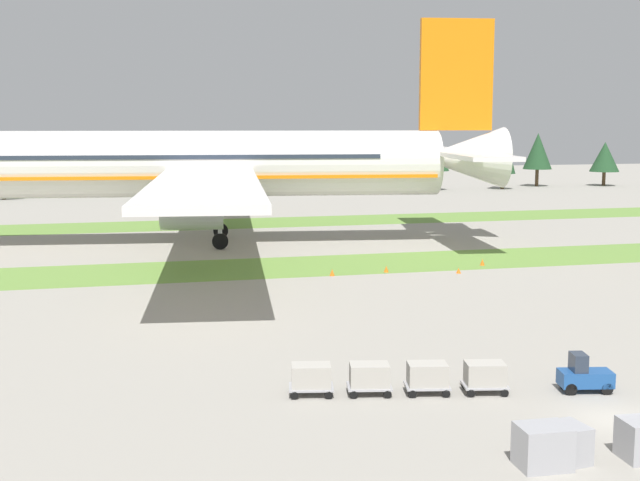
% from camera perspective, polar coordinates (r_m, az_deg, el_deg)
% --- Properties ---
extents(ground_plane, '(400.00, 400.00, 0.00)m').
position_cam_1_polar(ground_plane, '(42.32, 19.00, -11.15)').
color(ground_plane, gray).
extents(grass_strip_near, '(320.00, 11.19, 0.01)m').
position_cam_1_polar(grass_strip_near, '(81.47, 2.15, -1.57)').
color(grass_strip_near, olive).
rests_on(grass_strip_near, ground).
extents(grass_strip_far, '(320.00, 11.19, 0.01)m').
position_cam_1_polar(grass_strip_far, '(114.58, -2.58, 1.22)').
color(grass_strip_far, olive).
rests_on(grass_strip_far, ground).
extents(airliner, '(68.19, 84.26, 24.49)m').
position_cam_1_polar(airliner, '(94.72, -8.14, 5.05)').
color(airliner, silver).
rests_on(airliner, ground).
extents(baggage_tug, '(2.81, 1.79, 1.97)m').
position_cam_1_polar(baggage_tug, '(45.76, 17.05, -8.54)').
color(baggage_tug, '#1E4C8E').
rests_on(baggage_tug, ground).
extents(cargo_dolly_lead, '(2.46, 1.91, 1.55)m').
position_cam_1_polar(cargo_dolly_lead, '(44.35, 10.85, -8.72)').
color(cargo_dolly_lead, '#A3A3A8').
rests_on(cargo_dolly_lead, ground).
extents(cargo_dolly_second, '(2.46, 1.91, 1.55)m').
position_cam_1_polar(cargo_dolly_second, '(43.79, 7.11, -8.85)').
color(cargo_dolly_second, '#A3A3A8').
rests_on(cargo_dolly_second, ground).
extents(cargo_dolly_third, '(2.46, 1.91, 1.55)m').
position_cam_1_polar(cargo_dolly_third, '(43.42, 3.28, -8.95)').
color(cargo_dolly_third, '#A3A3A8').
rests_on(cargo_dolly_third, ground).
extents(cargo_dolly_fourth, '(2.46, 1.91, 1.55)m').
position_cam_1_polar(cargo_dolly_fourth, '(43.24, -0.59, -9.01)').
color(cargo_dolly_fourth, '#A3A3A8').
rests_on(cargo_dolly_fourth, ground).
extents(uld_container_0, '(2.06, 1.68, 1.70)m').
position_cam_1_polar(uld_container_0, '(35.86, 14.52, -13.05)').
color(uld_container_0, '#A3A3A8').
rests_on(uld_container_0, ground).
extents(uld_container_2, '(2.18, 1.83, 1.53)m').
position_cam_1_polar(uld_container_2, '(36.53, 15.65, -12.84)').
color(uld_container_2, '#A3A3A8').
rests_on(uld_container_2, ground).
extents(taxiway_marker_0, '(0.44, 0.44, 0.59)m').
position_cam_1_polar(taxiway_marker_0, '(75.33, 0.81, -2.13)').
color(taxiway_marker_0, orange).
rests_on(taxiway_marker_0, ground).
extents(taxiway_marker_1, '(0.44, 0.44, 0.49)m').
position_cam_1_polar(taxiway_marker_1, '(77.54, 9.15, -1.98)').
color(taxiway_marker_1, orange).
rests_on(taxiway_marker_1, ground).
extents(taxiway_marker_2, '(0.44, 0.44, 0.60)m').
position_cam_1_polar(taxiway_marker_2, '(82.10, 10.68, -1.42)').
color(taxiway_marker_2, orange).
rests_on(taxiway_marker_2, ground).
extents(taxiway_marker_3, '(0.44, 0.44, 0.56)m').
position_cam_1_polar(taxiway_marker_3, '(77.35, 4.40, -1.89)').
color(taxiway_marker_3, orange).
rests_on(taxiway_marker_3, ground).
extents(distant_tree_line, '(158.96, 11.45, 12.05)m').
position_cam_1_polar(distant_tree_line, '(158.35, -6.14, 5.55)').
color(distant_tree_line, '#4C3823').
rests_on(distant_tree_line, ground).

